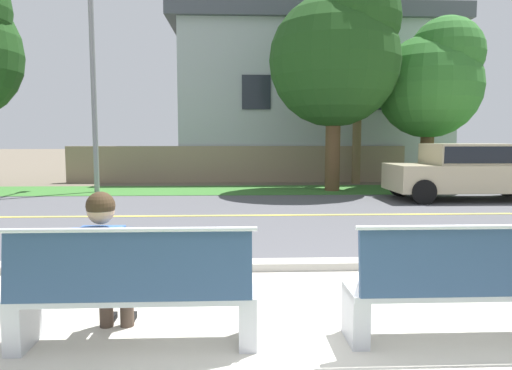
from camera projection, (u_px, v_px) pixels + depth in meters
ground_plane at (258, 206)px, 11.48m from camera, size 140.00×140.00×0.00m
sidewalk_pavement at (299, 333)px, 3.92m from camera, size 44.00×3.60×0.01m
curb_edge at (278, 265)px, 5.86m from camera, size 44.00×0.30×0.11m
street_asphalt at (261, 216)px, 9.99m from camera, size 52.00×8.00×0.01m
road_centre_line at (261, 215)px, 9.99m from camera, size 48.00×0.14×0.01m
far_verge_grass at (253, 190)px, 14.99m from camera, size 48.00×2.80×0.02m
bench_left at (133, 293)px, 3.57m from camera, size 1.92×0.48×1.01m
bench_right at (468, 289)px, 3.69m from camera, size 1.92×0.48×1.01m
seated_person_blue at (106, 261)px, 3.71m from camera, size 0.52×0.68×1.25m
car_beige_near at (469, 169)px, 12.53m from camera, size 4.30×1.86×1.54m
streetlamp at (95, 67)px, 14.20m from camera, size 0.24×2.10×6.79m
shade_tree_left at (339, 51)px, 14.30m from camera, size 4.10×4.10×6.77m
shade_tree_centre at (433, 79)px, 15.18m from camera, size 3.41×3.41×5.63m
garden_wall at (238, 164)px, 17.77m from camera, size 13.00×0.36×1.40m
house_across_street at (307, 99)px, 20.81m from camera, size 11.77×6.91×6.87m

